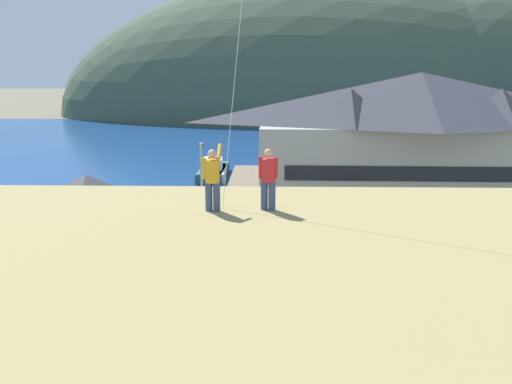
% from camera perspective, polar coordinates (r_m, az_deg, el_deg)
% --- Properties ---
extents(ground_plane, '(600.00, 600.00, 0.00)m').
position_cam_1_polar(ground_plane, '(25.48, -0.17, -13.53)').
color(ground_plane, '#66604C').
extents(parking_lot_pad, '(40.00, 20.00, 0.10)m').
position_cam_1_polar(parking_lot_pad, '(30.02, 0.11, -9.21)').
color(parking_lot_pad, gray).
rests_on(parking_lot_pad, ground).
extents(bay_water, '(360.00, 84.00, 0.03)m').
position_cam_1_polar(bay_water, '(83.60, 1.01, 5.03)').
color(bay_water, navy).
rests_on(bay_water, ground).
extents(far_hill_west_ridge, '(140.88, 70.50, 68.00)m').
position_cam_1_polar(far_hill_west_ridge, '(140.60, 8.88, 8.03)').
color(far_hill_west_ridge, '#42513D').
rests_on(far_hill_west_ridge, ground).
extents(far_hill_east_peak, '(96.19, 64.92, 65.70)m').
position_cam_1_polar(far_hill_east_peak, '(148.05, 17.45, 7.83)').
color(far_hill_east_peak, '#42513D').
rests_on(far_hill_east_peak, ground).
extents(far_hill_center_saddle, '(84.70, 59.50, 66.35)m').
position_cam_1_polar(far_hill_center_saddle, '(145.08, 22.52, 7.36)').
color(far_hill_center_saddle, '#42513D').
rests_on(far_hill_center_saddle, ground).
extents(far_hill_far_shoulder, '(113.56, 45.63, 61.18)m').
position_cam_1_polar(far_hill_far_shoulder, '(145.46, 22.47, 7.38)').
color(far_hill_far_shoulder, '#42513D').
rests_on(far_hill_far_shoulder, ground).
extents(harbor_lodge, '(26.64, 10.20, 11.05)m').
position_cam_1_polar(harbor_lodge, '(45.19, 16.64, 5.34)').
color(harbor_lodge, '#999E99').
rests_on(harbor_lodge, ground).
extents(storage_shed_near_lot, '(6.10, 6.30, 5.10)m').
position_cam_1_polar(storage_shed_near_lot, '(34.77, -17.14, -2.19)').
color(storage_shed_near_lot, '#338475').
rests_on(storage_shed_near_lot, ground).
extents(wharf_dock, '(3.20, 11.41, 0.70)m').
position_cam_1_polar(wharf_dock, '(55.65, -0.96, 1.44)').
color(wharf_dock, '#70604C').
rests_on(wharf_dock, ground).
extents(moored_boat_wharfside, '(2.84, 8.36, 2.16)m').
position_cam_1_polar(moored_boat_wharfside, '(57.96, -4.53, 2.24)').
color(moored_boat_wharfside, '#23564C').
rests_on(moored_boat_wharfside, ground).
extents(moored_boat_outer_mooring, '(3.19, 8.23, 2.16)m').
position_cam_1_polar(moored_boat_outer_mooring, '(57.95, 2.74, 2.26)').
color(moored_boat_outer_mooring, silver).
rests_on(moored_boat_outer_mooring, ground).
extents(moored_boat_inner_slip, '(2.38, 6.82, 2.16)m').
position_cam_1_polar(moored_boat_inner_slip, '(57.40, -4.30, 2.14)').
color(moored_boat_inner_slip, silver).
rests_on(moored_boat_inner_slip, ground).
extents(parked_car_mid_row_far, '(4.35, 2.35, 1.82)m').
position_cam_1_polar(parked_car_mid_row_far, '(26.23, 17.99, -10.84)').
color(parked_car_mid_row_far, '#9EA3A8').
rests_on(parked_car_mid_row_far, parking_lot_pad).
extents(parked_car_front_row_red, '(4.33, 2.33, 1.82)m').
position_cam_1_polar(parked_car_front_row_red, '(31.85, 12.91, -6.29)').
color(parked_car_front_row_red, red).
rests_on(parked_car_front_row_red, parking_lot_pad).
extents(parked_car_mid_row_center, '(4.25, 2.15, 1.82)m').
position_cam_1_polar(parked_car_mid_row_center, '(25.97, 1.00, -10.42)').
color(parked_car_mid_row_center, red).
rests_on(parked_car_mid_row_center, parking_lot_pad).
extents(parked_car_back_row_left, '(4.24, 2.14, 1.82)m').
position_cam_1_polar(parked_car_back_row_left, '(30.30, -7.09, -7.05)').
color(parked_car_back_row_left, black).
rests_on(parked_car_back_row_left, parking_lot_pad).
extents(parked_car_front_row_end, '(4.28, 2.22, 1.82)m').
position_cam_1_polar(parked_car_front_row_end, '(26.34, -12.19, -10.37)').
color(parked_car_front_row_end, slate).
rests_on(parked_car_front_row_end, parking_lot_pad).
extents(parking_light_pole, '(0.24, 0.78, 6.67)m').
position_cam_1_polar(parking_light_pole, '(34.45, -5.70, 0.44)').
color(parking_light_pole, '#ADADB2').
rests_on(parking_light_pole, parking_lot_pad).
extents(person_kite_flyer, '(0.52, 0.65, 1.86)m').
position_cam_1_polar(person_kite_flyer, '(15.12, -4.60, 1.51)').
color(person_kite_flyer, '#384770').
rests_on(person_kite_flyer, grassy_hill_foreground).
extents(person_companion, '(0.54, 0.40, 1.74)m').
position_cam_1_polar(person_companion, '(15.21, 1.29, 1.55)').
color(person_companion, '#384770').
rests_on(person_companion, grassy_hill_foreground).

